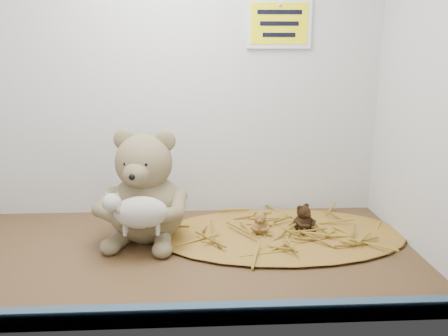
{
  "coord_description": "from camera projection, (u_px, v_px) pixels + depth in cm",
  "views": [
    {
      "loc": [
        8.11,
        -97.45,
        46.09
      ],
      "look_at": [
        13.26,
        2.72,
        20.44
      ],
      "focal_mm": 35.0,
      "sensor_mm": 36.0,
      "label": 1
    }
  ],
  "objects": [
    {
      "name": "alcove_shell",
      "position": [
        167.0,
        61.0,
        1.03
      ],
      "size": [
        120.4,
        60.2,
        90.4
      ],
      "color": "#412816",
      "rests_on": "ground"
    },
    {
      "name": "front_rail",
      "position": [
        158.0,
        315.0,
        0.77
      ],
      "size": [
        119.28,
        2.2,
        3.6
      ],
      "primitive_type": "cube",
      "color": "#3A546E",
      "rests_on": "shelf_floor"
    },
    {
      "name": "straw_bed",
      "position": [
        281.0,
        234.0,
        1.15
      ],
      "size": [
        66.28,
        38.49,
        1.28
      ],
      "primitive_type": "ellipsoid",
      "color": "olive",
      "rests_on": "shelf_floor"
    },
    {
      "name": "main_teddy",
      "position": [
        146.0,
        186.0,
        1.1
      ],
      "size": [
        27.11,
        28.15,
        28.74
      ],
      "primitive_type": null,
      "rotation": [
        0.0,
        0.0,
        -0.18
      ],
      "color": "olive",
      "rests_on": "shelf_floor"
    },
    {
      "name": "toy_lamb",
      "position": [
        141.0,
        212.0,
        1.01
      ],
      "size": [
        16.35,
        9.98,
        10.57
      ],
      "primitive_type": null,
      "color": "#BBB8A8",
      "rests_on": "main_teddy"
    },
    {
      "name": "mini_teddy_tan",
      "position": [
        260.0,
        222.0,
        1.13
      ],
      "size": [
        5.95,
        6.17,
        6.22
      ],
      "primitive_type": null,
      "rotation": [
        0.0,
        0.0,
        -0.2
      ],
      "color": "olive",
      "rests_on": "straw_bed"
    },
    {
      "name": "mini_teddy_brown",
      "position": [
        303.0,
        217.0,
        1.15
      ],
      "size": [
        8.56,
        8.64,
        7.44
      ],
      "primitive_type": null,
      "rotation": [
        0.0,
        0.0,
        0.62
      ],
      "color": "black",
      "rests_on": "straw_bed"
    },
    {
      "name": "wall_sign",
      "position": [
        279.0,
        24.0,
        1.22
      ],
      "size": [
        16.0,
        1.2,
        11.0
      ],
      "primitive_type": "cube",
      "color": "yellow",
      "rests_on": "back_wall"
    }
  ]
}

